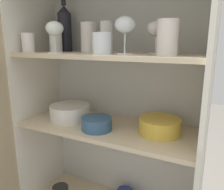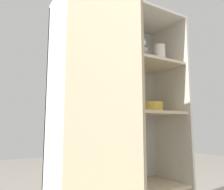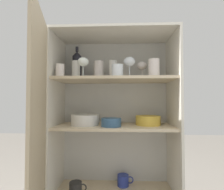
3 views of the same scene
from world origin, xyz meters
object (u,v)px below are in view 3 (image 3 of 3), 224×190
object	(u,v)px
mixing_bowl_large	(148,120)
serving_bowl_small	(111,122)
plate_stack_white	(85,120)
wine_bottle	(77,66)
coffee_mug_primary	(76,188)

from	to	relation	value
mixing_bowl_large	serving_bowl_small	xyz separation A→B (m)	(-0.28, -0.09, -0.01)
plate_stack_white	mixing_bowl_large	xyz separation A→B (m)	(0.49, 0.03, -0.00)
wine_bottle	plate_stack_white	world-z (taller)	wine_bottle
wine_bottle	mixing_bowl_large	size ratio (longest dim) A/B	1.50
wine_bottle	mixing_bowl_large	bearing A→B (deg)	-7.93
serving_bowl_small	mixing_bowl_large	bearing A→B (deg)	18.01
mixing_bowl_large	serving_bowl_small	bearing A→B (deg)	-161.99
serving_bowl_small	coffee_mug_primary	distance (m)	0.56
wine_bottle	coffee_mug_primary	bearing A→B (deg)	-76.69
plate_stack_white	serving_bowl_small	world-z (taller)	plate_stack_white
coffee_mug_primary	serving_bowl_small	bearing A→B (deg)	-3.36
wine_bottle	serving_bowl_small	xyz separation A→B (m)	(0.30, -0.17, -0.45)
wine_bottle	plate_stack_white	size ratio (longest dim) A/B	1.32
wine_bottle	serving_bowl_small	size ratio (longest dim) A/B	1.95
wine_bottle	mixing_bowl_large	xyz separation A→B (m)	(0.58, -0.08, -0.45)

